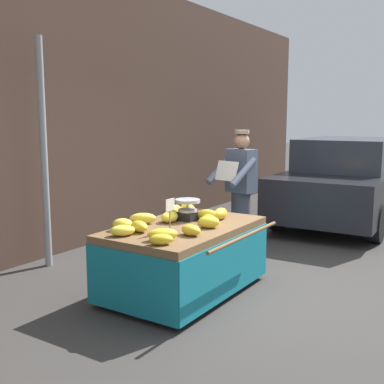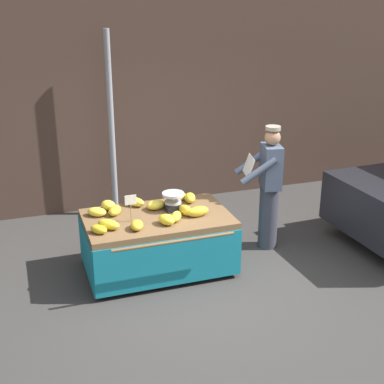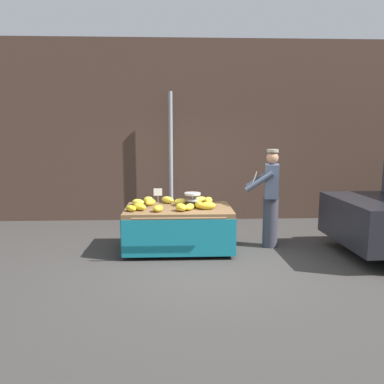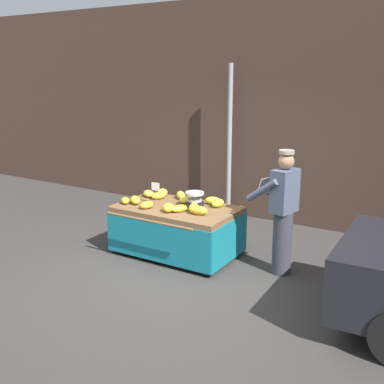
# 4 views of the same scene
# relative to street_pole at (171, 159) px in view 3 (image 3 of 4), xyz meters

# --- Properties ---
(ground_plane) EXTENTS (60.00, 60.00, 0.00)m
(ground_plane) POSITION_rel_street_pole_xyz_m (0.67, -2.72, -1.42)
(ground_plane) COLOR #383533
(back_wall) EXTENTS (16.00, 0.24, 4.00)m
(back_wall) POSITION_rel_street_pole_xyz_m (0.67, 0.43, 0.58)
(back_wall) COLOR #473328
(back_wall) RESTS_ON ground
(street_pole) EXTENTS (0.09, 0.09, 2.85)m
(street_pole) POSITION_rel_street_pole_xyz_m (0.00, 0.00, 0.00)
(street_pole) COLOR gray
(street_pole) RESTS_ON ground
(banana_cart) EXTENTS (1.81, 1.29, 0.74)m
(banana_cart) POSITION_rel_street_pole_xyz_m (0.15, -1.99, -0.88)
(banana_cart) COLOR brown
(banana_cart) RESTS_ON ground
(weighing_scale) EXTENTS (0.28, 0.28, 0.23)m
(weighing_scale) POSITION_rel_street_pole_xyz_m (0.39, -1.87, -0.56)
(weighing_scale) COLOR black
(weighing_scale) RESTS_ON banana_cart
(price_sign) EXTENTS (0.14, 0.01, 0.34)m
(price_sign) POSITION_rel_street_pole_xyz_m (-0.19, -2.05, -0.43)
(price_sign) COLOR #997A51
(price_sign) RESTS_ON banana_cart
(banana_bunch_0) EXTENTS (0.25, 0.28, 0.12)m
(banana_bunch_0) POSITION_rel_street_pole_xyz_m (0.19, -2.27, -0.62)
(banana_bunch_0) COLOR yellow
(banana_bunch_0) RESTS_ON banana_cart
(banana_bunch_1) EXTENTS (0.20, 0.25, 0.12)m
(banana_bunch_1) POSITION_rel_street_pole_xyz_m (0.68, -1.69, -0.62)
(banana_bunch_1) COLOR yellow
(banana_bunch_1) RESTS_ON banana_cart
(banana_bunch_2) EXTENTS (0.29, 0.27, 0.11)m
(banana_bunch_2) POSITION_rel_street_pole_xyz_m (-0.55, -1.75, -0.63)
(banana_bunch_2) COLOR yellow
(banana_bunch_2) RESTS_ON banana_cart
(banana_bunch_3) EXTENTS (0.18, 0.27, 0.13)m
(banana_bunch_3) POSITION_rel_street_pole_xyz_m (0.49, -2.07, -0.62)
(banana_bunch_3) COLOR gold
(banana_bunch_3) RESTS_ON banana_cart
(banana_bunch_4) EXTENTS (0.26, 0.18, 0.12)m
(banana_bunch_4) POSITION_rel_street_pole_xyz_m (0.55, -1.60, -0.62)
(banana_bunch_4) COLOR yellow
(banana_bunch_4) RESTS_ON banana_cart
(banana_bunch_5) EXTENTS (0.20, 0.26, 0.11)m
(banana_bunch_5) POSITION_rel_street_pole_xyz_m (-0.18, -2.29, -0.63)
(banana_bunch_5) COLOR gold
(banana_bunch_5) RESTS_ON banana_cart
(banana_bunch_6) EXTENTS (0.30, 0.30, 0.12)m
(banana_bunch_6) POSITION_rel_street_pole_xyz_m (-0.49, -2.18, -0.62)
(banana_bunch_6) COLOR yellow
(banana_bunch_6) RESTS_ON banana_cart
(banana_bunch_7) EXTENTS (0.29, 0.30, 0.12)m
(banana_bunch_7) POSITION_rel_street_pole_xyz_m (-0.04, -1.58, -0.62)
(banana_bunch_7) COLOR yellow
(banana_bunch_7) RESTS_ON banana_cart
(banana_bunch_8) EXTENTS (0.24, 0.29, 0.11)m
(banana_bunch_8) POSITION_rel_street_pole_xyz_m (-0.33, -1.78, -0.63)
(banana_bunch_8) COLOR gold
(banana_bunch_8) RESTS_ON banana_cart
(banana_bunch_9) EXTENTS (0.27, 0.22, 0.12)m
(banana_bunch_9) POSITION_rel_street_pole_xyz_m (0.20, -1.77, -0.62)
(banana_bunch_9) COLOR yellow
(banana_bunch_9) RESTS_ON banana_cart
(banana_bunch_10) EXTENTS (0.22, 0.27, 0.11)m
(banana_bunch_10) POSITION_rel_street_pole_xyz_m (0.33, -2.20, -0.63)
(banana_bunch_10) COLOR yellow
(banana_bunch_10) RESTS_ON banana_cart
(banana_bunch_11) EXTENTS (0.30, 0.17, 0.13)m
(banana_bunch_11) POSITION_rel_street_pole_xyz_m (0.63, -2.16, -0.62)
(banana_bunch_11) COLOR gold
(banana_bunch_11) RESTS_ON banana_cart
(banana_bunch_12) EXTENTS (0.24, 0.25, 0.10)m
(banana_bunch_12) POSITION_rel_street_pole_xyz_m (-0.61, -2.26, -0.63)
(banana_bunch_12) COLOR gold
(banana_bunch_12) RESTS_ON banana_cart
(banana_bunch_13) EXTENTS (0.24, 0.26, 0.12)m
(banana_bunch_13) POSITION_rel_street_pole_xyz_m (-0.38, -1.60, -0.62)
(banana_bunch_13) COLOR yellow
(banana_bunch_13) RESTS_ON banana_cart
(vendor_person) EXTENTS (0.65, 0.60, 1.71)m
(vendor_person) POSITION_rel_street_pole_xyz_m (1.75, -1.83, -0.55)
(vendor_person) COLOR #383842
(vendor_person) RESTS_ON ground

